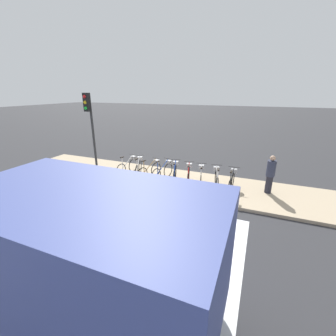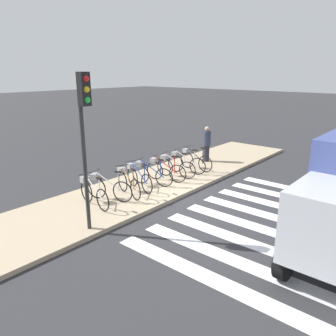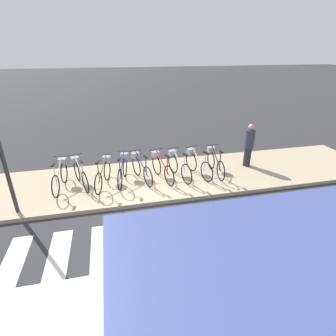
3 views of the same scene
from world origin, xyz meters
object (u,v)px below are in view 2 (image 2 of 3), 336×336
at_px(parked_bicycle_2, 127,182).
at_px(parked_bicycle_4, 150,173).
at_px(traffic_light, 84,121).
at_px(parked_bicycle_1, 107,187).
at_px(parked_bicycle_3, 138,177).
at_px(parked_bicycle_0, 93,192).
at_px(parked_bicycle_5, 164,169).
at_px(parked_bicycle_7, 184,162).
at_px(pedestrian, 207,143).
at_px(parked_bicycle_6, 174,166).
at_px(parked_bicycle_8, 194,159).

distance_m(parked_bicycle_2, parked_bicycle_4, 1.19).
distance_m(parked_bicycle_4, traffic_light, 4.36).
bearing_deg(parked_bicycle_1, parked_bicycle_3, -1.42).
height_order(parked_bicycle_0, parked_bicycle_2, same).
xyz_separation_m(parked_bicycle_0, parked_bicycle_4, (2.47, -0.00, 0.00)).
relative_size(parked_bicycle_5, traffic_light, 0.40).
bearing_deg(parked_bicycle_7, pedestrian, 9.18).
distance_m(parked_bicycle_3, pedestrian, 4.56).
bearing_deg(parked_bicycle_3, parked_bicycle_4, -0.99).
height_order(parked_bicycle_2, pedestrian, pedestrian).
relative_size(parked_bicycle_5, parked_bicycle_6, 1.00).
bearing_deg(parked_bicycle_2, parked_bicycle_6, 0.85).
bearing_deg(parked_bicycle_8, parked_bicycle_7, 178.09).
bearing_deg(parked_bicycle_3, pedestrian, 3.21).
xyz_separation_m(parked_bicycle_3, parked_bicycle_7, (2.49, -0.08, 0.00)).
relative_size(parked_bicycle_5, pedestrian, 1.00).
bearing_deg(parked_bicycle_5, parked_bicycle_7, 0.39).
bearing_deg(parked_bicycle_7, parked_bicycle_6, -178.41).
xyz_separation_m(parked_bicycle_0, pedestrian, (6.44, 0.26, 0.38)).
bearing_deg(traffic_light, parked_bicycle_1, 39.45).
bearing_deg(parked_bicycle_5, traffic_light, -164.30).
bearing_deg(parked_bicycle_5, parked_bicycle_0, 178.54).
relative_size(parked_bicycle_2, parked_bicycle_7, 0.99).
bearing_deg(parked_bicycle_4, parked_bicycle_6, -3.95).
relative_size(parked_bicycle_0, parked_bicycle_6, 1.02).
distance_m(parked_bicycle_2, parked_bicycle_6, 2.42).
relative_size(parked_bicycle_4, pedestrian, 0.99).
distance_m(parked_bicycle_0, parked_bicycle_4, 2.47).
height_order(parked_bicycle_2, parked_bicycle_8, same).
distance_m(parked_bicycle_1, parked_bicycle_6, 3.15).
relative_size(parked_bicycle_3, parked_bicycle_8, 0.98).
xyz_separation_m(parked_bicycle_4, parked_bicycle_5, (0.67, -0.08, 0.00)).
xyz_separation_m(parked_bicycle_0, parked_bicycle_5, (3.15, -0.08, 0.00)).
height_order(parked_bicycle_5, parked_bicycle_8, same).
bearing_deg(parked_bicycle_7, parked_bicycle_2, -178.99).
height_order(parked_bicycle_0, traffic_light, traffic_light).
bearing_deg(parked_bicycle_1, parked_bicycle_6, -2.34).
bearing_deg(parked_bicycle_7, traffic_light, -167.72).
height_order(parked_bicycle_1, pedestrian, pedestrian).
relative_size(parked_bicycle_0, parked_bicycle_5, 1.02).
bearing_deg(parked_bicycle_1, parked_bicycle_7, -1.65).
distance_m(parked_bicycle_4, parked_bicycle_7, 1.92).
height_order(parked_bicycle_6, pedestrian, pedestrian).
bearing_deg(parked_bicycle_8, parked_bicycle_1, 178.31).
relative_size(parked_bicycle_0, parked_bicycle_2, 1.03).
distance_m(parked_bicycle_4, pedestrian, 3.99).
bearing_deg(traffic_light, parked_bicycle_2, 26.03).
relative_size(parked_bicycle_1, pedestrian, 0.97).
bearing_deg(pedestrian, parked_bicycle_4, -176.19).
height_order(parked_bicycle_0, parked_bicycle_3, same).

